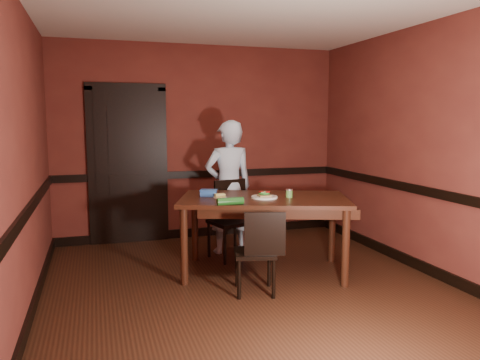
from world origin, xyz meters
TOP-DOWN VIEW (x-y plane):
  - floor at (0.00, 0.00)m, footprint 4.00×4.50m
  - ceiling at (0.00, 0.00)m, footprint 4.00×4.50m
  - wall_back at (0.00, 2.25)m, footprint 4.00×0.02m
  - wall_front at (0.00, -2.25)m, footprint 4.00×0.02m
  - wall_left at (-2.00, 0.00)m, footprint 0.02×4.50m
  - wall_right at (2.00, 0.00)m, footprint 0.02×4.50m
  - dado_back at (0.00, 2.23)m, footprint 4.00×0.03m
  - dado_left at (-1.99, 0.00)m, footprint 0.03×4.50m
  - dado_right at (1.99, 0.00)m, footprint 0.03×4.50m
  - baseboard_back at (0.00, 2.23)m, footprint 4.00×0.03m
  - baseboard_left at (-1.99, 0.00)m, footprint 0.03×4.50m
  - baseboard_right at (1.99, 0.00)m, footprint 0.03×4.50m
  - door at (-1.00, 2.22)m, footprint 1.05×0.07m
  - dining_table at (0.31, 0.46)m, footprint 2.02×1.54m
  - chair_far at (0.10, 1.06)m, footprint 0.54×0.54m
  - chair_near at (0.01, -0.09)m, footprint 0.46×0.46m
  - person at (0.16, 1.34)m, footprint 0.62×0.42m
  - sandwich_plate at (0.29, 0.41)m, footprint 0.28×0.28m
  - sauce_jar at (0.56, 0.37)m, footprint 0.08×0.08m
  - cheese_saucer at (-0.16, 0.57)m, footprint 0.14×0.14m
  - food_tub at (-0.25, 0.68)m, footprint 0.21×0.18m
  - wrapped_veg at (-0.17, 0.13)m, footprint 0.27×0.08m

SIDE VIEW (x-z plane):
  - floor at x=0.00m, z-range -0.01..0.01m
  - baseboard_back at x=0.00m, z-range 0.00..0.12m
  - baseboard_left at x=-1.99m, z-range 0.00..0.12m
  - baseboard_right at x=1.99m, z-range 0.00..0.12m
  - chair_near at x=0.01m, z-range 0.00..0.82m
  - dining_table at x=0.31m, z-range 0.00..0.84m
  - chair_far at x=0.10m, z-range 0.00..0.94m
  - person at x=0.16m, z-range 0.00..1.66m
  - cheese_saucer at x=-0.16m, z-range 0.83..0.88m
  - sandwich_plate at x=0.29m, z-range 0.82..0.89m
  - wrapped_veg at x=-0.17m, z-range 0.84..0.91m
  - food_tub at x=-0.25m, z-range 0.84..0.91m
  - sauce_jar at x=0.56m, z-range 0.84..0.93m
  - dado_back at x=0.00m, z-range 0.85..0.95m
  - dado_left at x=-1.99m, z-range 0.85..0.95m
  - dado_right at x=1.99m, z-range 0.85..0.95m
  - door at x=-1.00m, z-range -0.01..2.19m
  - wall_back at x=0.00m, z-range 0.00..2.70m
  - wall_front at x=0.00m, z-range 0.00..2.70m
  - wall_left at x=-2.00m, z-range 0.00..2.70m
  - wall_right at x=2.00m, z-range 0.00..2.70m
  - ceiling at x=0.00m, z-range 2.70..2.71m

